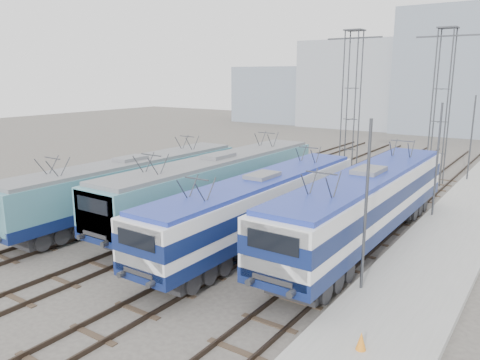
% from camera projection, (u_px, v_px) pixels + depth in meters
% --- Properties ---
extents(ground, '(160.00, 160.00, 0.00)m').
position_uv_depth(ground, '(167.00, 263.00, 21.78)').
color(ground, '#514C47').
extents(platform, '(4.00, 70.00, 0.30)m').
position_uv_depth(platform, '(437.00, 253.00, 22.54)').
color(platform, '#9E9E99').
rests_on(platform, ground).
extents(locomotive_far_left, '(2.75, 17.37, 3.27)m').
position_uv_depth(locomotive_far_left, '(129.00, 183.00, 28.24)').
color(locomotive_far_left, '#101D50').
rests_on(locomotive_far_left, ground).
extents(locomotive_center_left, '(2.91, 18.38, 3.46)m').
position_uv_depth(locomotive_center_left, '(216.00, 182.00, 27.96)').
color(locomotive_center_left, '#101D50').
rests_on(locomotive_center_left, ground).
extents(locomotive_center_right, '(2.72, 17.17, 3.23)m').
position_uv_depth(locomotive_center_right, '(260.00, 203.00, 23.72)').
color(locomotive_center_right, '#101D50').
rests_on(locomotive_center_right, ground).
extents(locomotive_far_right, '(2.96, 18.71, 3.52)m').
position_uv_depth(locomotive_far_right, '(366.00, 201.00, 23.43)').
color(locomotive_far_right, '#101D50').
rests_on(locomotive_far_right, ground).
extents(catenary_tower_west, '(4.50, 1.20, 12.00)m').
position_uv_depth(catenary_tower_west, '(351.00, 99.00, 38.01)').
color(catenary_tower_west, '#3F4247').
rests_on(catenary_tower_west, ground).
extents(catenary_tower_east, '(4.50, 1.20, 12.00)m').
position_uv_depth(catenary_tower_east, '(441.00, 100.00, 36.02)').
color(catenary_tower_east, '#3F4247').
rests_on(catenary_tower_east, ground).
extents(mast_front, '(0.12, 0.12, 7.00)m').
position_uv_depth(mast_front, '(366.00, 210.00, 17.87)').
color(mast_front, '#3F4247').
rests_on(mast_front, ground).
extents(mast_mid, '(0.12, 0.12, 7.00)m').
position_uv_depth(mast_mid, '(437.00, 163.00, 27.51)').
color(mast_mid, '#3F4247').
rests_on(mast_mid, ground).
extents(mast_rear, '(0.12, 0.12, 7.00)m').
position_uv_depth(mast_rear, '(471.00, 140.00, 37.16)').
color(mast_rear, '#3F4247').
rests_on(mast_rear, ground).
extents(safety_cone, '(0.32, 0.32, 0.58)m').
position_uv_depth(safety_cone, '(361.00, 341.00, 14.31)').
color(safety_cone, orange).
rests_on(safety_cone, platform).
extents(building_west, '(18.00, 12.00, 14.00)m').
position_uv_depth(building_west, '(361.00, 84.00, 77.82)').
color(building_west, '#939AA5').
rests_on(building_west, ground).
extents(building_far_west, '(14.00, 10.00, 10.00)m').
position_uv_depth(building_far_west, '(277.00, 94.00, 87.10)').
color(building_far_west, gray).
rests_on(building_far_west, ground).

